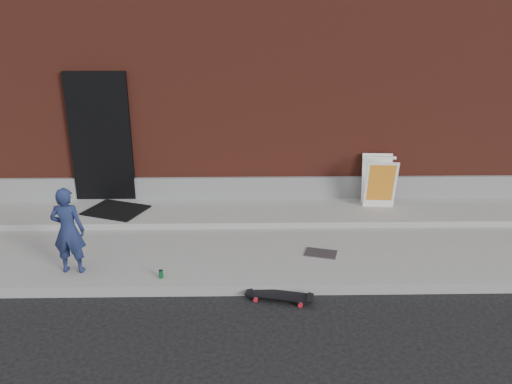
{
  "coord_description": "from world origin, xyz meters",
  "views": [
    {
      "loc": [
        -0.06,
        -5.58,
        3.37
      ],
      "look_at": [
        0.06,
        0.8,
        1.13
      ],
      "focal_mm": 35.0,
      "sensor_mm": 36.0,
      "label": 1
    }
  ],
  "objects_px": {
    "child": "(68,231)",
    "soda_can": "(161,274)",
    "skateboard": "(279,295)",
    "pizza_sign": "(379,181)"
  },
  "relations": [
    {
      "from": "child",
      "to": "soda_can",
      "type": "height_order",
      "value": "child"
    },
    {
      "from": "skateboard",
      "to": "pizza_sign",
      "type": "bearing_deg",
      "value": 55.02
    },
    {
      "from": "child",
      "to": "soda_can",
      "type": "xyz_separation_m",
      "value": [
        1.21,
        -0.21,
        -0.54
      ]
    },
    {
      "from": "soda_can",
      "to": "child",
      "type": "bearing_deg",
      "value": 170.24
    },
    {
      "from": "skateboard",
      "to": "soda_can",
      "type": "distance_m",
      "value": 1.57
    },
    {
      "from": "skateboard",
      "to": "soda_can",
      "type": "bearing_deg",
      "value": 167.36
    },
    {
      "from": "skateboard",
      "to": "child",
      "type": "bearing_deg",
      "value": 168.62
    },
    {
      "from": "child",
      "to": "skateboard",
      "type": "bearing_deg",
      "value": 170.85
    },
    {
      "from": "skateboard",
      "to": "pizza_sign",
      "type": "distance_m",
      "value": 3.35
    },
    {
      "from": "skateboard",
      "to": "pizza_sign",
      "type": "height_order",
      "value": "pizza_sign"
    }
  ]
}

